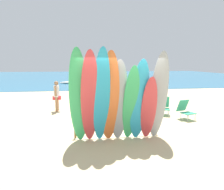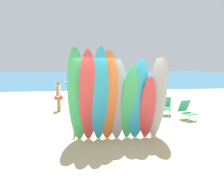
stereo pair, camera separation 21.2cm
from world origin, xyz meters
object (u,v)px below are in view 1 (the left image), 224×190
surfboard_green_5 (131,104)px  surfboard_teal_6 (139,101)px  surfboard_red_7 (149,109)px  beachgoer_midbeach (94,94)px  beach_chair_red (164,105)px  surfboard_green_0 (79,97)px  distant_boat (76,82)px  beach_chair_blue (185,109)px  surfboard_teal_2 (101,97)px  beachgoer_photographing (57,94)px  surfboard_grey_8 (159,96)px  surfboard_red_1 (90,98)px  beachgoer_near_rack (85,85)px  surfboard_orange_3 (110,98)px  surfboard_rack (117,122)px  surfboard_grey_4 (119,101)px

surfboard_green_5 → surfboard_teal_6: (0.26, -0.01, 0.09)m
surfboard_red_7 → beachgoer_midbeach: size_ratio=1.35×
surfboard_red_7 → beach_chair_red: size_ratio=2.46×
surfboard_green_0 → distant_boat: size_ratio=0.75×
beach_chair_red → beach_chair_blue: size_ratio=1.02×
surfboard_teal_6 → beach_chair_red: 3.78m
surfboard_teal_2 → beachgoer_photographing: 5.01m
beach_chair_red → surfboard_grey_8: bearing=-96.6°
surfboard_green_5 → beach_chair_blue: 3.68m
surfboard_teal_6 → surfboard_red_1: bearing=179.6°
beachgoer_midbeach → beachgoer_near_rack: bearing=-124.2°
beach_chair_blue → beachgoer_near_rack: bearing=108.5°
surfboard_green_0 → distant_boat: (-0.30, 18.72, -1.26)m
surfboard_teal_6 → beachgoer_photographing: (-2.87, 4.59, -0.39)m
surfboard_orange_3 → surfboard_green_0: bearing=176.7°
surfboard_rack → surfboard_red_1: bearing=-144.2°
surfboard_orange_3 → beachgoer_near_rack: surfboard_orange_3 is taller
beach_chair_blue → surfboard_grey_8: bearing=-150.0°
surfboard_teal_6 → beachgoer_midbeach: surfboard_teal_6 is taller
surfboard_red_1 → beach_chair_red: (3.51, 3.16, -0.93)m
surfboard_red_1 → surfboard_red_7: size_ratio=1.38×
surfboard_teal_6 → surfboard_red_7: (0.30, 0.00, -0.25)m
surfboard_rack → surfboard_teal_6: 1.13m
surfboard_green_0 → surfboard_red_1: (0.31, -0.11, -0.03)m
surfboard_green_5 → surfboard_grey_8: surfboard_grey_8 is taller
surfboard_red_1 → surfboard_grey_4: surfboard_red_1 is taller
surfboard_red_1 → beachgoer_near_rack: size_ratio=1.71×
surfboard_grey_8 → beach_chair_red: surfboard_grey_8 is taller
surfboard_green_0 → beach_chair_blue: 5.00m
beachgoer_near_rack → surfboard_grey_4: bearing=65.1°
surfboard_teal_2 → beachgoer_near_rack: size_ratio=1.75×
surfboard_rack → beach_chair_blue: size_ratio=3.40×
beachgoer_near_rack → surfboard_green_5: bearing=67.7°
beach_chair_blue → surfboard_rack: bearing=-170.1°
surfboard_grey_8 → beach_chair_red: bearing=62.4°
surfboard_grey_8 → surfboard_teal_2: bearing=-178.9°
surfboard_teal_6 → beachgoer_photographing: surfboard_teal_6 is taller
beach_chair_red → surfboard_rack: bearing=-117.7°
surfboard_rack → surfboard_grey_4: 0.94m
beach_chair_red → distant_boat: (-4.12, 15.67, -0.30)m
surfboard_grey_4 → surfboard_grey_8: bearing=2.7°
beachgoer_photographing → beachgoer_near_rack: beachgoer_near_rack is taller
beach_chair_blue → surfboard_teal_2: bearing=-165.9°
surfboard_red_1 → surfboard_red_7: (1.78, 0.08, -0.37)m
surfboard_grey_4 → surfboard_green_5: (0.36, -0.03, -0.08)m
surfboard_orange_3 → beachgoer_midbeach: surfboard_orange_3 is taller
beachgoer_photographing → surfboard_teal_6: bearing=37.3°
surfboard_rack → surfboard_grey_4: size_ratio=1.11×
surfboard_grey_4 → surfboard_green_5: size_ratio=1.06×
surfboard_red_1 → surfboard_teal_6: bearing=2.4°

